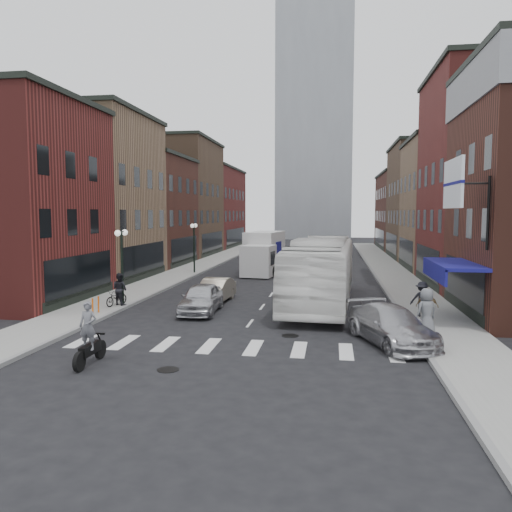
% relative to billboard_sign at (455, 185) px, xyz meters
% --- Properties ---
extents(ground, '(160.00, 160.00, 0.00)m').
position_rel_billboard_sign_xyz_m(ground, '(-8.59, -0.50, -6.13)').
color(ground, black).
rests_on(ground, ground).
extents(sidewalk_left, '(3.00, 74.00, 0.15)m').
position_rel_billboard_sign_xyz_m(sidewalk_left, '(-17.09, 21.50, -6.06)').
color(sidewalk_left, gray).
rests_on(sidewalk_left, ground).
extents(sidewalk_right, '(3.00, 74.00, 0.15)m').
position_rel_billboard_sign_xyz_m(sidewalk_right, '(-0.09, 21.50, -6.06)').
color(sidewalk_right, gray).
rests_on(sidewalk_right, ground).
extents(curb_left, '(0.20, 74.00, 0.16)m').
position_rel_billboard_sign_xyz_m(curb_left, '(-15.59, 21.50, -6.13)').
color(curb_left, gray).
rests_on(curb_left, ground).
extents(curb_right, '(0.20, 74.00, 0.16)m').
position_rel_billboard_sign_xyz_m(curb_right, '(-1.59, 21.50, -6.13)').
color(curb_right, gray).
rests_on(curb_right, ground).
extents(crosswalk_stripes, '(12.00, 2.20, 0.01)m').
position_rel_billboard_sign_xyz_m(crosswalk_stripes, '(-8.59, -3.50, -6.13)').
color(crosswalk_stripes, silver).
rests_on(crosswalk_stripes, ground).
extents(bldg_left_mid_a, '(10.30, 10.20, 12.30)m').
position_rel_billboard_sign_xyz_m(bldg_left_mid_a, '(-23.58, 13.50, 0.02)').
color(bldg_left_mid_a, '#836548').
rests_on(bldg_left_mid_a, ground).
extents(bldg_left_mid_b, '(10.30, 10.20, 10.30)m').
position_rel_billboard_sign_xyz_m(bldg_left_mid_b, '(-23.58, 23.50, -0.98)').
color(bldg_left_mid_b, '#4A241A').
rests_on(bldg_left_mid_b, ground).
extents(bldg_left_far_a, '(10.30, 12.20, 13.30)m').
position_rel_billboard_sign_xyz_m(bldg_left_far_a, '(-23.58, 34.50, 0.52)').
color(bldg_left_far_a, brown).
rests_on(bldg_left_far_a, ground).
extents(bldg_left_far_b, '(10.30, 16.20, 11.30)m').
position_rel_billboard_sign_xyz_m(bldg_left_far_b, '(-23.58, 48.50, -0.48)').
color(bldg_left_far_b, maroon).
rests_on(bldg_left_far_b, ground).
extents(bldg_right_mid_a, '(10.30, 10.20, 14.30)m').
position_rel_billboard_sign_xyz_m(bldg_right_mid_a, '(6.41, 13.50, 1.02)').
color(bldg_right_mid_a, maroon).
rests_on(bldg_right_mid_a, ground).
extents(bldg_right_mid_b, '(10.30, 10.20, 11.30)m').
position_rel_billboard_sign_xyz_m(bldg_right_mid_b, '(6.41, 23.50, -0.48)').
color(bldg_right_mid_b, '#836548').
rests_on(bldg_right_mid_b, ground).
extents(bldg_right_far_a, '(10.30, 12.20, 12.30)m').
position_rel_billboard_sign_xyz_m(bldg_right_far_a, '(6.41, 34.50, 0.02)').
color(bldg_right_far_a, brown).
rests_on(bldg_right_far_a, ground).
extents(bldg_right_far_b, '(10.30, 16.20, 10.30)m').
position_rel_billboard_sign_xyz_m(bldg_right_far_b, '(6.41, 48.50, -0.98)').
color(bldg_right_far_b, '#4A241A').
rests_on(bldg_right_far_b, ground).
extents(awning_blue, '(1.80, 5.00, 0.78)m').
position_rel_billboard_sign_xyz_m(awning_blue, '(0.34, 2.00, -3.50)').
color(awning_blue, navy).
rests_on(awning_blue, ground).
extents(billboard_sign, '(1.52, 3.00, 3.70)m').
position_rel_billboard_sign_xyz_m(billboard_sign, '(0.00, 0.00, 0.00)').
color(billboard_sign, black).
rests_on(billboard_sign, ground).
extents(distant_tower, '(14.00, 14.00, 50.00)m').
position_rel_billboard_sign_xyz_m(distant_tower, '(-8.59, 77.50, 18.87)').
color(distant_tower, '#9399A0').
rests_on(distant_tower, ground).
extents(streetlamp_near, '(0.32, 1.22, 4.11)m').
position_rel_billboard_sign_xyz_m(streetlamp_near, '(-15.99, 3.50, -3.22)').
color(streetlamp_near, black).
rests_on(streetlamp_near, ground).
extents(streetlamp_far, '(0.32, 1.22, 4.11)m').
position_rel_billboard_sign_xyz_m(streetlamp_far, '(-15.99, 17.50, -3.22)').
color(streetlamp_far, black).
rests_on(streetlamp_far, ground).
extents(bike_rack, '(0.08, 0.68, 0.80)m').
position_rel_billboard_sign_xyz_m(bike_rack, '(-16.19, 0.80, -5.58)').
color(bike_rack, '#D8590C').
rests_on(bike_rack, sidewalk_left).
extents(box_truck, '(3.02, 8.05, 3.40)m').
position_rel_billboard_sign_xyz_m(box_truck, '(-10.56, 19.01, -4.45)').
color(box_truck, silver).
rests_on(box_truck, ground).
extents(motorcycle_rider, '(0.59, 2.09, 2.13)m').
position_rel_billboard_sign_xyz_m(motorcycle_rider, '(-12.81, -6.42, -5.14)').
color(motorcycle_rider, black).
rests_on(motorcycle_rider, ground).
extents(transit_bus, '(3.79, 13.21, 3.64)m').
position_rel_billboard_sign_xyz_m(transit_bus, '(-5.51, 5.82, -4.31)').
color(transit_bus, white).
rests_on(transit_bus, ground).
extents(sedan_left_near, '(1.93, 4.40, 1.47)m').
position_rel_billboard_sign_xyz_m(sedan_left_near, '(-11.40, 2.50, -5.40)').
color(sedan_left_near, silver).
rests_on(sedan_left_near, ground).
extents(sedan_left_far, '(1.69, 4.12, 1.33)m').
position_rel_billboard_sign_xyz_m(sedan_left_far, '(-11.40, 5.50, -5.47)').
color(sedan_left_far, '#B9AD96').
rests_on(sedan_left_far, ground).
extents(curb_car, '(3.66, 5.33, 1.43)m').
position_rel_billboard_sign_xyz_m(curb_car, '(-2.65, -2.15, -5.42)').
color(curb_car, '#B5B4B9').
rests_on(curb_car, ground).
extents(parked_bicycle, '(0.94, 1.65, 0.82)m').
position_rel_billboard_sign_xyz_m(parked_bicycle, '(-16.09, 2.96, -5.57)').
color(parked_bicycle, black).
rests_on(parked_bicycle, sidewalk_left).
extents(ped_left_solo, '(0.95, 0.76, 1.70)m').
position_rel_billboard_sign_xyz_m(ped_left_solo, '(-15.99, 3.15, -5.13)').
color(ped_left_solo, black).
rests_on(ped_left_solo, sidewalk_left).
extents(ped_right_a, '(1.15, 0.74, 1.65)m').
position_rel_billboard_sign_xyz_m(ped_right_a, '(-0.74, 2.52, -5.16)').
color(ped_right_a, black).
rests_on(ped_right_a, sidewalk_right).
extents(ped_right_b, '(1.03, 0.71, 1.60)m').
position_rel_billboard_sign_xyz_m(ped_right_b, '(-0.80, 0.88, -5.18)').
color(ped_right_b, olive).
rests_on(ped_right_b, sidewalk_right).
extents(ped_right_c, '(1.10, 0.98, 1.89)m').
position_rel_billboard_sign_xyz_m(ped_right_c, '(-1.19, -1.11, -5.04)').
color(ped_right_c, slate).
rests_on(ped_right_c, sidewalk_right).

